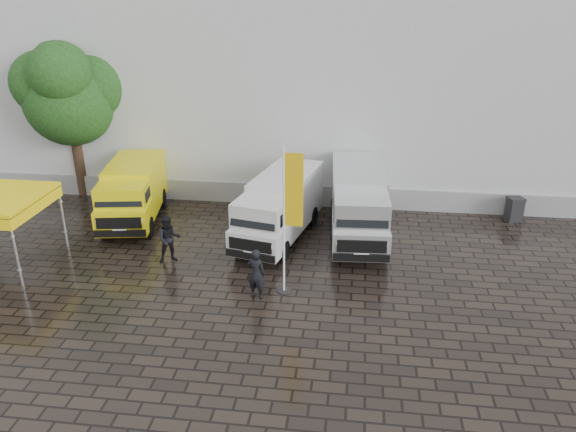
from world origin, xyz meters
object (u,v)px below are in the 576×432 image
Objects in this scene: van_white at (279,209)px; wheelie_bin at (514,209)px; person_tent at (169,239)px; person_front at (256,274)px; van_yellow at (133,194)px; van_silver at (358,206)px; flagpole at (289,214)px.

van_white is 5.50× the size of wheelie_bin.
van_white is 3.20× the size of person_tent.
wheelie_bin is at bearing -128.00° from person_front.
van_white is at bearing -177.13° from wheelie_bin.
van_white is at bearing -76.92° from person_front.
van_yellow is 16.91m from wheelie_bin.
van_white is 4.63m from person_tent.
van_yellow is 0.86× the size of van_silver.
van_yellow is at bearing 145.29° from flagpole.
van_yellow is 5.04× the size of wheelie_bin.
wheelie_bin is (9.15, 7.45, -2.36)m from flagpole.
person_front reaches higher than wheelie_bin.
van_silver is 5.88× the size of wheelie_bin.
van_silver is at bearing -173.83° from wheelie_bin.
van_yellow is at bearing -175.97° from van_white.
wheelie_bin is (10.12, 3.17, -0.75)m from van_white.
van_silver is at bearing -12.39° from van_yellow.
van_silver is 7.44m from wheelie_bin.
van_silver reaches higher than wheelie_bin.
person_front is at bearing -51.33° from van_yellow.
van_white is at bearing 102.78° from flagpole.
wheelie_bin is 0.58× the size of person_tent.
van_silver is 5.55m from flagpole.
van_white is 4.81m from person_front.
flagpole is 2.88× the size of person_front.
van_white is 10.63m from wheelie_bin.
wheelie_bin is at bearing 29.84° from van_white.
flagpole is 4.79× the size of wheelie_bin.
flagpole is (7.60, -5.27, 1.65)m from van_yellow.
person_tent is (-4.79, 1.68, -1.98)m from flagpole.
flagpole reaches higher than van_silver.
van_white is 3.31× the size of person_front.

